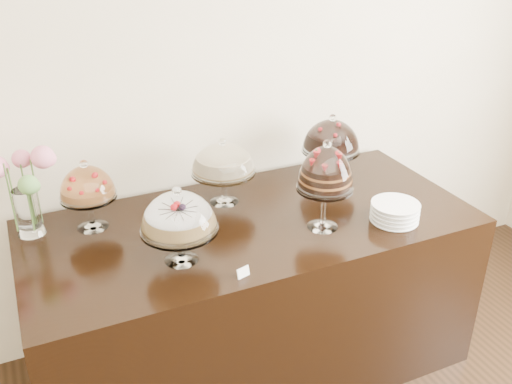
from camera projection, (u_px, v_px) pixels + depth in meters
name	position (u px, v px, depth m)	size (l,w,h in m)	color
wall_back	(203.00, 74.00, 2.97)	(5.00, 0.04, 3.00)	beige
display_counter	(252.00, 295.00, 3.00)	(2.20, 1.00, 0.90)	black
cake_stand_sugar_sponge	(179.00, 216.00, 2.39)	(0.33, 0.33, 0.36)	white
cake_stand_choco_layer	(326.00, 172.00, 2.62)	(0.27, 0.27, 0.45)	white
cake_stand_cheesecake	(223.00, 161.00, 2.88)	(0.33, 0.33, 0.35)	white
cake_stand_dark_choco	(331.00, 139.00, 3.11)	(0.32, 0.32, 0.38)	white
cake_stand_fruit_tart	(87.00, 186.00, 2.65)	(0.26, 0.26, 0.35)	white
flower_vase	(20.00, 184.00, 2.57)	(0.33, 0.27, 0.43)	white
plate_stack	(395.00, 212.00, 2.78)	(0.23, 0.23, 0.09)	white
price_card_left	(243.00, 272.00, 2.37)	(0.06, 0.01, 0.04)	white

